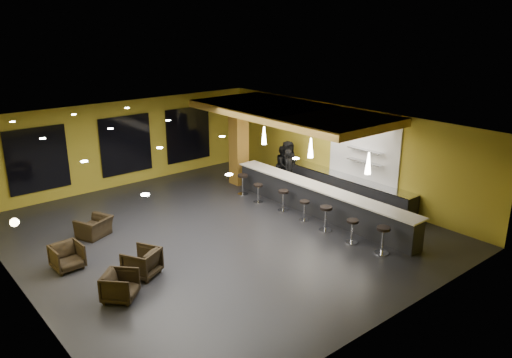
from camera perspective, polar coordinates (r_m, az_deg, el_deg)
floor at (r=16.41m, az=-4.28°, el=-6.30°), size 12.00×13.00×0.10m
ceiling at (r=15.28m, az=-4.60°, el=6.10°), size 12.00×13.00×0.10m
wall_back at (r=21.24m, az=-14.78°, el=3.98°), size 12.00×0.10×3.50m
wall_front at (r=11.43m, az=15.23°, el=-8.29°), size 12.00×0.10×3.50m
wall_left at (r=13.44m, az=-26.01°, el=-5.50°), size 0.10×13.00×3.50m
wall_right at (r=19.72m, az=10.04°, el=3.23°), size 0.10×13.00×3.50m
wood_soffit at (r=18.57m, az=3.79°, el=7.66°), size 3.60×8.00×0.28m
window_left at (r=19.99m, az=-23.69°, el=2.02°), size 2.20×0.06×2.40m
window_center at (r=21.16m, az=-14.64°, el=3.79°), size 2.20×0.06×2.40m
window_right at (r=22.54m, az=-7.76°, el=5.08°), size 2.20×0.06×2.40m
tile_backsplash at (r=18.98m, az=12.20°, el=3.30°), size 0.06×3.20×2.40m
bar_counter at (r=17.74m, az=7.22°, el=-2.56°), size 0.60×8.00×1.00m
bar_top at (r=17.56m, az=7.29°, el=-0.95°), size 0.78×8.10×0.05m
prep_counter at (r=19.49m, az=10.18°, el=-1.00°), size 0.70×6.00×0.86m
prep_top at (r=19.35m, az=10.26°, el=0.27°), size 0.72×6.00×0.03m
wall_shelf_lower at (r=18.86m, az=12.33°, el=1.94°), size 0.30×1.50×0.03m
wall_shelf_upper at (r=18.74m, az=12.42°, el=3.26°), size 0.30×1.50×0.03m
column at (r=20.62m, az=-1.99°, el=4.15°), size 0.60×0.60×3.50m
wall_sconce at (r=13.91m, az=-25.89°, el=-4.48°), size 0.22×0.22×0.22m
pendant_0 at (r=15.94m, az=12.71°, el=1.77°), size 0.20×0.20×0.70m
pendant_1 at (r=17.51m, az=6.27°, el=3.56°), size 0.20×0.20×0.70m
pendant_2 at (r=19.27m, az=0.92°, el=5.01°), size 0.20×0.20×0.70m
staff_a at (r=20.00m, az=3.81°, el=1.00°), size 0.69×0.52×1.69m
staff_b at (r=20.87m, az=3.12°, el=1.63°), size 0.90×0.76×1.62m
staff_c at (r=20.91m, az=3.65°, el=1.94°), size 0.99×0.74×1.82m
armchair_a at (r=13.05m, az=-15.26°, el=-11.71°), size 1.11×1.11×0.73m
armchair_b at (r=13.99m, az=-12.92°, el=-9.26°), size 1.14×1.15×0.78m
armchair_c at (r=14.94m, az=-20.77°, el=-8.30°), size 0.82×0.84×0.73m
armchair_d at (r=16.78m, az=-17.99°, el=-5.25°), size 1.24×1.17×0.63m
bar_stool_0 at (r=15.22m, az=14.30°, el=-6.41°), size 0.43×0.43×0.85m
bar_stool_1 at (r=15.73m, az=10.94°, el=-5.54°), size 0.39×0.39×0.77m
bar_stool_2 at (r=16.44m, az=7.98°, el=-4.13°), size 0.43×0.43×0.84m
bar_stool_3 at (r=17.21m, az=5.56°, el=-3.31°), size 0.36×0.36×0.71m
bar_stool_4 at (r=17.98m, az=3.15°, el=-2.15°), size 0.39×0.39×0.78m
bar_stool_5 at (r=18.77m, az=0.25°, el=-1.36°), size 0.37×0.37×0.72m
bar_stool_6 at (r=19.59m, az=-1.53°, el=-0.32°), size 0.42×0.42×0.82m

